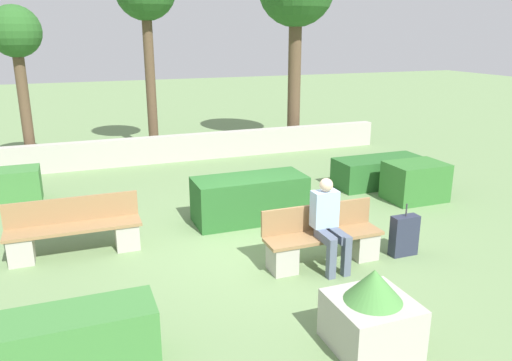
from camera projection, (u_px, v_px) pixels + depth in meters
ground_plane at (255, 241)px, 8.30m from camera, size 60.00×60.00×0.00m
perimeter_wall at (179, 148)px, 13.41m from camera, size 11.83×0.30×0.70m
bench_front at (323, 242)px, 7.45m from camera, size 1.81×0.48×0.87m
bench_left_side at (75, 233)px, 7.75m from camera, size 2.02×0.48×0.87m
person_seated_man at (328, 220)px, 7.20m from camera, size 0.38×0.63×1.34m
hedge_block_near_left at (250, 199)px, 9.14m from camera, size 2.05×0.86×0.82m
hedge_block_near_right at (10, 187)px, 10.05m from camera, size 1.17×0.71×0.71m
hedge_block_mid_left at (379, 172)px, 11.24m from camera, size 2.02×0.84×0.64m
hedge_block_mid_right at (79, 343)px, 5.01m from camera, size 1.54×0.61×0.70m
hedge_block_far_left at (415, 182)px, 10.26m from camera, size 1.16×0.85×0.78m
planter_corner_left at (372, 314)px, 5.41m from camera, size 0.86×0.86×0.94m
suitcase at (404, 235)px, 7.72m from camera, size 0.43×0.19×0.84m
tree_leftmost at (16, 40)px, 11.79m from camera, size 1.22×1.22×3.97m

